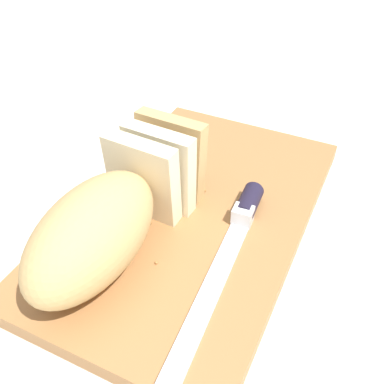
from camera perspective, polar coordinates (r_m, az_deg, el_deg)
ground_plane at (r=0.57m, az=0.00°, el=-3.96°), size 3.00×3.00×0.00m
cutting_board at (r=0.57m, az=0.00°, el=-3.17°), size 0.45×0.28×0.02m
bread_loaf at (r=0.48m, az=-10.20°, el=-2.95°), size 0.27×0.11×0.10m
bread_knife at (r=0.53m, az=5.90°, el=-4.33°), size 0.28×0.04×0.02m
crumb_near_knife at (r=0.50m, az=-4.80°, el=-8.83°), size 0.00×0.00×0.00m
crumb_near_loaf at (r=0.59m, az=1.22°, el=0.33°), size 0.00×0.00×0.00m
crumb_stray_left at (r=0.52m, az=4.23°, el=-6.47°), size 0.00×0.00×0.00m
crumb_stray_right at (r=0.54m, az=-5.31°, el=-3.86°), size 0.00×0.00×0.00m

